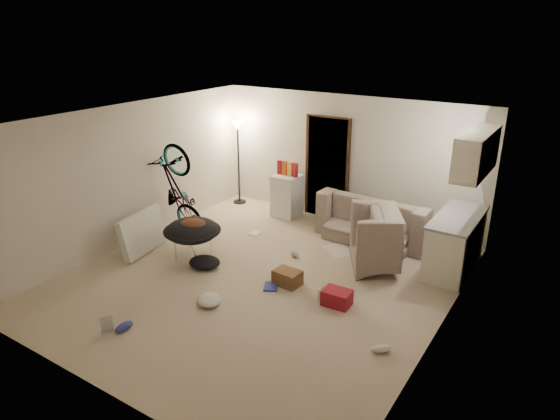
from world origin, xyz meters
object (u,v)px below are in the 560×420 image
Objects in this scene: armchair at (397,246)px; saucer_chair at (193,235)px; tv_box at (143,232)px; juicer at (322,293)px; sofa at (376,223)px; mini_fridge at (287,196)px; bicycle at (179,210)px; drink_case_a at (287,278)px; floor_lamp at (238,145)px; kitchen_counter at (455,244)px; drink_case_b at (337,298)px.

saucer_chair is at bearing 87.40° from armchair.
juicer is (3.39, 0.27, -0.26)m from tv_box.
tv_box is (-3.19, -2.70, 0.05)m from sofa.
armchair is 1.28× the size of mini_fridge.
juicer is at bearing -99.15° from bicycle.
armchair is at bearing 27.09° from saucer_chair.
bicycle reaches higher than juicer.
mini_fridge reaches higher than juicer.
armchair is 2.90m from mini_fridge.
bicycle is 2.83m from drink_case_a.
saucer_chair is (-2.29, -2.43, 0.10)m from sofa.
floor_lamp is 4.01m from drink_case_a.
mini_fridge is (1.20, 1.89, -0.05)m from bicycle.
armchair is 3.39m from saucer_chair.
bicycle reaches higher than kitchen_counter.
kitchen_counter reaches higher than tv_box.
floor_lamp is 1.57m from mini_fridge.
bicycle is (0.10, -1.99, -0.83)m from floor_lamp.
tv_box reaches higher than drink_case_b.
kitchen_counter reaches higher than mini_fridge.
armchair reaches higher than saucer_chair.
mini_fridge reaches higher than drink_case_b.
sofa is (3.29, -0.20, -1.00)m from floor_lamp.
drink_case_a is (1.55, -2.46, -0.32)m from mini_fridge.
saucer_chair is at bearing -69.03° from floor_lamp.
bicycle reaches higher than armchair.
drink_case_b is at bearing 102.78° from sofa.
drink_case_a is 1.03× the size of drink_case_b.
armchair reaches higher than drink_case_a.
bicycle is 3.48m from juicer.
armchair is 2.82× the size of drink_case_b.
mini_fridge is (-1.99, 0.10, 0.13)m from sofa.
kitchen_counter is 1.61m from sofa.
floor_lamp reaches higher than tv_box.
sofa is at bearing 98.10° from drink_case_b.
juicer is (-0.26, 0.05, -0.03)m from drink_case_b.
drink_case_a reaches higher than juicer.
bicycle is at bearing 172.74° from drink_case_a.
tv_box is at bearing -178.82° from drink_case_b.
mini_fridge is 3.57m from drink_case_b.
saucer_chair is 1.87m from drink_case_a.
drink_case_a is at bearing -136.01° from kitchen_counter.
drink_case_b is 1.85× the size of juicer.
saucer_chair is at bearing -95.99° from mini_fridge.
drink_case_a is (1.84, 0.07, -0.29)m from saucer_chair.
floor_lamp is at bearing 143.04° from juicer.
juicer is (0.20, -2.43, -0.22)m from sofa.
kitchen_counter is 1.41× the size of tv_box.
saucer_chair is 2.51m from juicer.
tv_box is 3.42m from juicer.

